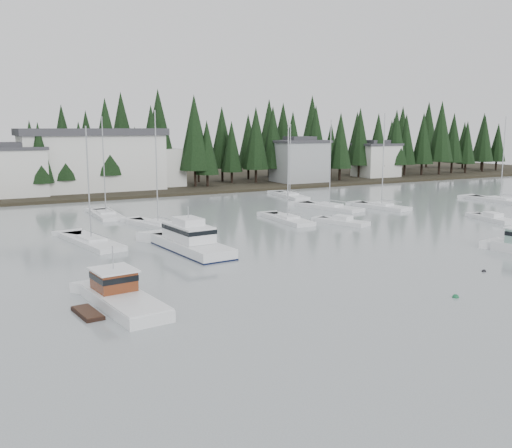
{
  "coord_description": "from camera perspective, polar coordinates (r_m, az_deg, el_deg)",
  "views": [
    {
      "loc": [
        -27.88,
        -21.08,
        11.67
      ],
      "look_at": [
        -2.28,
        26.14,
        2.5
      ],
      "focal_mm": 40.0,
      "sensor_mm": 36.0,
      "label": 1
    }
  ],
  "objects": [
    {
      "name": "mooring_buoy_dark",
      "position": [
        50.29,
        21.83,
        -4.44
      ],
      "size": [
        0.37,
        0.37,
        0.37
      ],
      "primitive_type": "sphere",
      "color": "black",
      "rests_on": "ground"
    },
    {
      "name": "far_shore_land",
      "position": [
        121.89,
        -15.14,
        3.86
      ],
      "size": [
        240.0,
        54.0,
        1.0
      ],
      "primitive_type": "cube",
      "color": "black",
      "rests_on": "ground"
    },
    {
      "name": "runabout_1",
      "position": [
        70.32,
        8.64,
        0.14
      ],
      "size": [
        4.19,
        7.01,
        1.42
      ],
      "rotation": [
        0.0,
        0.0,
        1.89
      ],
      "color": "white",
      "rests_on": "ground"
    },
    {
      "name": "cabin_cruiser_center",
      "position": [
        54.63,
        -6.56,
        -1.93
      ],
      "size": [
        4.48,
        11.6,
        4.87
      ],
      "rotation": [
        0.0,
        0.0,
        1.66
      ],
      "color": "white",
      "rests_on": "ground"
    },
    {
      "name": "house_east_b",
      "position": [
        132.84,
        11.94,
        6.35
      ],
      "size": [
        9.54,
        7.42,
        8.25
      ],
      "color": "silver",
      "rests_on": "ground"
    },
    {
      "name": "sailboat_9",
      "position": [
        97.7,
        23.21,
        2.08
      ],
      "size": [
        3.22,
        10.88,
        13.88
      ],
      "rotation": [
        0.0,
        0.0,
        1.6
      ],
      "color": "white",
      "rests_on": "ground"
    },
    {
      "name": "sailboat_0",
      "position": [
        83.13,
        7.34,
        1.58
      ],
      "size": [
        5.36,
        11.02,
        13.22
      ],
      "rotation": [
        0.0,
        0.0,
        1.81
      ],
      "color": "white",
      "rests_on": "ground"
    },
    {
      "name": "house_west",
      "position": [
        100.81,
        -22.86,
        4.94
      ],
      "size": [
        9.54,
        7.42,
        8.75
      ],
      "color": "silver",
      "rests_on": "ground"
    },
    {
      "name": "runabout_2",
      "position": [
        77.85,
        22.59,
        0.42
      ],
      "size": [
        3.46,
        7.05,
        1.42
      ],
      "rotation": [
        0.0,
        0.0,
        1.38
      ],
      "color": "white",
      "rests_on": "ground"
    },
    {
      "name": "sailboat_10",
      "position": [
        71.52,
        3.18,
        0.34
      ],
      "size": [
        3.19,
        9.64,
        13.12
      ],
      "rotation": [
        0.0,
        0.0,
        1.51
      ],
      "color": "white",
      "rests_on": "ground"
    },
    {
      "name": "mooring_buoy_green",
      "position": [
        42.16,
        19.33,
        -6.94
      ],
      "size": [
        0.46,
        0.46,
        0.46
      ],
      "primitive_type": "sphere",
      "color": "#145933",
      "rests_on": "ground"
    },
    {
      "name": "sailboat_6",
      "position": [
        59.94,
        -16.13,
        -1.87
      ],
      "size": [
        4.59,
        11.18,
        12.32
      ],
      "rotation": [
        0.0,
        0.0,
        1.74
      ],
      "color": "white",
      "rests_on": "ground"
    },
    {
      "name": "ground",
      "position": [
        36.85,
        23.46,
        -9.61
      ],
      "size": [
        260.0,
        260.0,
        0.0
      ],
      "primitive_type": "plane",
      "color": "gray",
      "rests_on": "ground"
    },
    {
      "name": "sailboat_7",
      "position": [
        77.65,
        -14.76,
        0.78
      ],
      "size": [
        3.06,
        9.14,
        13.57
      ],
      "rotation": [
        0.0,
        0.0,
        1.55
      ],
      "color": "white",
      "rests_on": "ground"
    },
    {
      "name": "house_east_a",
      "position": [
        118.08,
        4.37,
        6.38
      ],
      "size": [
        10.6,
        8.48,
        9.25
      ],
      "color": "#999EA0",
      "rests_on": "ground"
    },
    {
      "name": "conifer_treeline",
      "position": [
        111.26,
        -13.82,
        3.39
      ],
      "size": [
        200.0,
        22.0,
        20.0
      ],
      "primitive_type": null,
      "color": "black",
      "rests_on": "ground"
    },
    {
      "name": "sailboat_8",
      "position": [
        68.06,
        -9.75,
        -0.26
      ],
      "size": [
        5.06,
        10.72,
        14.12
      ],
      "rotation": [
        0.0,
        0.0,
        1.83
      ],
      "color": "white",
      "rests_on": "ground"
    },
    {
      "name": "harbor_inn",
      "position": [
        106.54,
        -14.98,
        6.19
      ],
      "size": [
        29.5,
        11.5,
        10.9
      ],
      "color": "silver",
      "rests_on": "ground"
    },
    {
      "name": "lobster_boat_brown",
      "position": [
        38.78,
        -13.4,
        -7.33
      ],
      "size": [
        5.15,
        9.1,
        4.37
      ],
      "rotation": [
        0.0,
        0.0,
        1.68
      ],
      "color": "white",
      "rests_on": "ground"
    },
    {
      "name": "sailboat_1",
      "position": [
        96.19,
        3.4,
        2.74
      ],
      "size": [
        3.96,
        10.41,
        12.69
      ],
      "rotation": [
        0.0,
        0.0,
        1.44
      ],
      "color": "white",
      "rests_on": "ground"
    },
    {
      "name": "sailboat_4",
      "position": [
        84.85,
        12.43,
        1.61
      ],
      "size": [
        4.37,
        9.13,
        14.17
      ],
      "rotation": [
        0.0,
        0.0,
        1.76
      ],
      "color": "white",
      "rests_on": "ground"
    }
  ]
}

